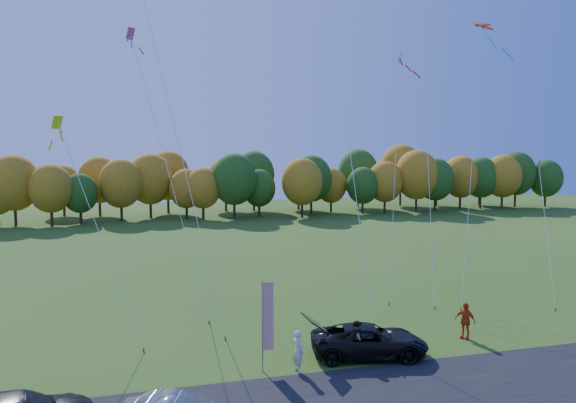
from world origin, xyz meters
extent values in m
plane|color=#2A4F15|center=(0.00, 0.00, 0.00)|extent=(160.00, 160.00, 0.00)
cube|color=black|center=(0.00, -4.00, 0.01)|extent=(90.00, 6.00, 0.01)
imported|color=black|center=(2.41, 0.12, 0.77)|extent=(5.98, 3.65, 1.55)
imported|color=silver|center=(-1.39, -0.67, 0.94)|extent=(0.60, 0.77, 1.87)
imported|color=gray|center=(1.68, -0.15, 0.95)|extent=(1.00, 1.12, 1.89)
imported|color=#CE4013|center=(8.30, 1.15, 0.96)|extent=(0.98, 1.21, 1.93)
cylinder|color=#999999|center=(-2.91, -0.22, 2.08)|extent=(0.06, 0.06, 4.16)
cube|color=red|center=(-2.66, -0.20, 2.49)|extent=(0.52, 0.08, 3.12)
cube|color=navy|center=(-2.66, -0.17, 3.65)|extent=(0.52, 0.07, 0.81)
cylinder|color=#4C3F33|center=(-3.88, 4.26, 0.10)|extent=(0.08, 0.08, 0.20)
cylinder|color=#4C3F33|center=(9.53, 6.30, 0.10)|extent=(0.08, 0.08, 0.20)
cylinder|color=#4C3F33|center=(3.34, 1.41, 0.10)|extent=(0.08, 0.08, 0.20)
cylinder|color=#4C3F33|center=(10.94, 5.61, 0.10)|extent=(0.08, 0.08, 0.20)
cube|color=#FF3E1C|center=(16.42, 12.41, 18.76)|extent=(3.17, 1.10, 1.21)
cylinder|color=#4C3F33|center=(-8.01, 3.63, 0.10)|extent=(0.08, 0.08, 0.20)
cube|color=#D5F619|center=(-12.10, 8.18, 11.34)|extent=(1.21, 1.21, 1.44)
cylinder|color=#4C3F33|center=(7.19, 7.85, 0.10)|extent=(0.08, 0.08, 0.20)
cube|color=white|center=(11.29, 15.20, 16.72)|extent=(1.33, 1.33, 1.58)
cylinder|color=#4C3F33|center=(-4.33, 7.18, 0.10)|extent=(0.08, 0.08, 0.20)
cube|color=#C84287|center=(-8.21, 12.83, 17.02)|extent=(1.21, 1.21, 1.43)
cylinder|color=#4C3F33|center=(16.45, 3.96, 0.10)|extent=(0.08, 0.08, 0.20)
cube|color=#0D19BC|center=(19.31, 9.42, 8.85)|extent=(0.90, 0.90, 1.06)
camera|label=1|loc=(-8.33, -23.96, 10.01)|focal=35.00mm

